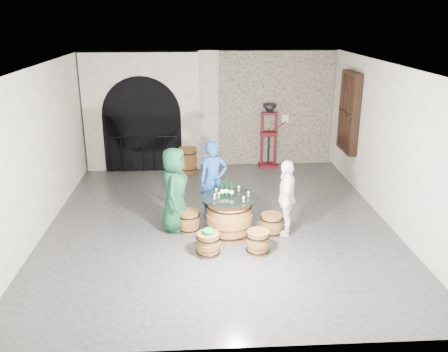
{
  "coord_description": "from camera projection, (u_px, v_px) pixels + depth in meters",
  "views": [
    {
      "loc": [
        -0.42,
        -9.11,
        4.16
      ],
      "look_at": [
        0.1,
        -0.13,
        1.05
      ],
      "focal_mm": 38.0,
      "sensor_mm": 36.0,
      "label": 1
    }
  ],
  "objects": [
    {
      "name": "stone_facing_panel",
      "position": [
        276.0,
        109.0,
        13.27
      ],
      "size": [
        3.2,
        0.12,
        3.18
      ],
      "primitive_type": "cube",
      "color": "gray",
      "rests_on": "ground"
    },
    {
      "name": "person_blue",
      "position": [
        214.0,
        180.0,
        9.95
      ],
      "size": [
        0.67,
        0.5,
        1.66
      ],
      "primitive_type": "imported",
      "rotation": [
        0.0,
        0.0,
        0.19
      ],
      "color": "navy",
      "rests_on": "ground"
    },
    {
      "name": "barrel_stool_left",
      "position": [
        189.0,
        221.0,
        9.47
      ],
      "size": [
        0.44,
        0.44,
        0.43
      ],
      "color": "brown",
      "rests_on": "ground"
    },
    {
      "name": "barrel_stool_right",
      "position": [
        272.0,
        224.0,
        9.33
      ],
      "size": [
        0.44,
        0.44,
        0.43
      ],
      "color": "brown",
      "rests_on": "ground"
    },
    {
      "name": "tasting_glass_d",
      "position": [
        239.0,
        188.0,
        9.33
      ],
      "size": [
        0.05,
        0.05,
        0.1
      ],
      "primitive_type": null,
      "color": "#AA6821",
      "rests_on": "barrel_table"
    },
    {
      "name": "wine_bottle_left",
      "position": [
        222.0,
        189.0,
        9.04
      ],
      "size": [
        0.08,
        0.08,
        0.32
      ],
      "color": "black",
      "rests_on": "barrel_table"
    },
    {
      "name": "tasting_glass_f",
      "position": [
        219.0,
        195.0,
        9.0
      ],
      "size": [
        0.05,
        0.05,
        0.1
      ],
      "primitive_type": null,
      "color": "#AA6821",
      "rests_on": "barrel_table"
    },
    {
      "name": "wall_right",
      "position": [
        390.0,
        145.0,
        9.65
      ],
      "size": [
        0.0,
        8.0,
        8.0
      ],
      "primitive_type": "plane",
      "rotation": [
        1.57,
        0.0,
        -1.57
      ],
      "color": "silver",
      "rests_on": "ground"
    },
    {
      "name": "shuttered_window",
      "position": [
        349.0,
        112.0,
        11.84
      ],
      "size": [
        0.23,
        1.1,
        2.0
      ],
      "color": "black",
      "rests_on": "wall_right"
    },
    {
      "name": "barrel_table",
      "position": [
        229.0,
        217.0,
        9.17
      ],
      "size": [
        1.08,
        1.08,
        0.83
      ],
      "color": "brown",
      "rests_on": "ground"
    },
    {
      "name": "person_white",
      "position": [
        286.0,
        198.0,
        9.18
      ],
      "size": [
        0.58,
        0.96,
        1.52
      ],
      "primitive_type": "imported",
      "rotation": [
        0.0,
        0.0,
        -1.82
      ],
      "color": "white",
      "rests_on": "ground"
    },
    {
      "name": "barrel_stool_near_left",
      "position": [
        208.0,
        244.0,
        8.53
      ],
      "size": [
        0.44,
        0.44,
        0.43
      ],
      "color": "brown",
      "rests_on": "ground"
    },
    {
      "name": "wine_bottle_right",
      "position": [
        227.0,
        189.0,
        9.05
      ],
      "size": [
        0.08,
        0.08,
        0.32
      ],
      "color": "black",
      "rests_on": "barrel_table"
    },
    {
      "name": "wall_left",
      "position": [
        40.0,
        151.0,
        9.26
      ],
      "size": [
        0.0,
        8.0,
        8.0
      ],
      "primitive_type": "plane",
      "rotation": [
        1.57,
        0.0,
        1.57
      ],
      "color": "silver",
      "rests_on": "ground"
    },
    {
      "name": "arched_opening",
      "position": [
        142.0,
        113.0,
        12.88
      ],
      "size": [
        3.1,
        0.6,
        3.19
      ],
      "color": "silver",
      "rests_on": "ground"
    },
    {
      "name": "barrel_stool_far",
      "position": [
        216.0,
        210.0,
        9.99
      ],
      "size": [
        0.44,
        0.44,
        0.43
      ],
      "color": "brown",
      "rests_on": "ground"
    },
    {
      "name": "barrel_stool_near_right",
      "position": [
        258.0,
        242.0,
        8.61
      ],
      "size": [
        0.44,
        0.44,
        0.43
      ],
      "color": "brown",
      "rests_on": "ground"
    },
    {
      "name": "wall_back",
      "position": [
        212.0,
        109.0,
        13.23
      ],
      "size": [
        8.0,
        0.0,
        8.0
      ],
      "primitive_type": "plane",
      "rotation": [
        1.57,
        0.0,
        0.0
      ],
      "color": "silver",
      "rests_on": "ground"
    },
    {
      "name": "wall_front",
      "position": [
        234.0,
        238.0,
        5.68
      ],
      "size": [
        8.0,
        0.0,
        8.0
      ],
      "primitive_type": "plane",
      "rotation": [
        -1.57,
        0.0,
        0.0
      ],
      "color": "silver",
      "rests_on": "ground"
    },
    {
      "name": "green_cap",
      "position": [
        208.0,
        231.0,
        8.44
      ],
      "size": [
        0.25,
        0.21,
        0.11
      ],
      "color": "#0B7F33",
      "rests_on": "barrel_stool_near_left"
    },
    {
      "name": "wine_bottle_center",
      "position": [
        232.0,
        190.0,
        9.01
      ],
      "size": [
        0.08,
        0.08,
        0.32
      ],
      "color": "black",
      "rests_on": "barrel_table"
    },
    {
      "name": "person_green",
      "position": [
        175.0,
        190.0,
        9.34
      ],
      "size": [
        0.66,
        0.9,
        1.71
      ],
      "primitive_type": "imported",
      "rotation": [
        0.0,
        0.0,
        1.43
      ],
      "color": "#103A22",
      "rests_on": "ground"
    },
    {
      "name": "tasting_glass_e",
      "position": [
        244.0,
        199.0,
        8.79
      ],
      "size": [
        0.05,
        0.05,
        0.1
      ],
      "primitive_type": null,
      "color": "#AA6821",
      "rests_on": "barrel_table"
    },
    {
      "name": "ground",
      "position": [
        219.0,
        221.0,
        9.98
      ],
      "size": [
        8.0,
        8.0,
        0.0
      ],
      "primitive_type": "plane",
      "color": "#292A2C",
      "rests_on": "ground"
    },
    {
      "name": "tasting_glass_b",
      "position": [
        248.0,
        194.0,
        9.05
      ],
      "size": [
        0.05,
        0.05,
        0.1
      ],
      "primitive_type": null,
      "color": "#AA6821",
      "rests_on": "barrel_table"
    },
    {
      "name": "ceiling",
      "position": [
        218.0,
        66.0,
        8.93
      ],
      "size": [
        8.0,
        8.0,
        0.0
      ],
      "primitive_type": "plane",
      "rotation": [
        3.14,
        0.0,
        0.0
      ],
      "color": "beige",
      "rests_on": "wall_back"
    },
    {
      "name": "side_barrel",
      "position": [
        188.0,
        160.0,
        12.95
      ],
      "size": [
        0.52,
        0.52,
        0.69
      ],
      "rotation": [
        0.0,
        0.0,
        0.14
      ],
      "color": "brown",
      "rests_on": "ground"
    },
    {
      "name": "corking_press",
      "position": [
        269.0,
        131.0,
        13.15
      ],
      "size": [
        0.74,
        0.41,
        1.8
      ],
      "rotation": [
        0.0,
        0.0,
        0.01
      ],
      "color": "#530D17",
      "rests_on": "ground"
    },
    {
      "name": "tasting_glass_a",
      "position": [
        214.0,
        196.0,
        8.92
      ],
      "size": [
        0.05,
        0.05,
        0.1
      ],
      "primitive_type": null,
      "color": "#AA6821",
      "rests_on": "barrel_table"
    },
    {
      "name": "tasting_glass_c",
      "position": [
        216.0,
        191.0,
        9.2
      ],
      "size": [
        0.05,
        0.05,
        0.1
      ],
      "primitive_type": null,
      "color": "#AA6821",
      "rests_on": "barrel_table"
    },
    {
      "name": "control_box",
      "position": [
        285.0,
        118.0,
        13.29
      ],
      "size": [
        0.18,
        0.1,
        0.22
      ],
      "primitive_type": "cube",
      "color": "silver",
      "rests_on": "wall_back"
    }
  ]
}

